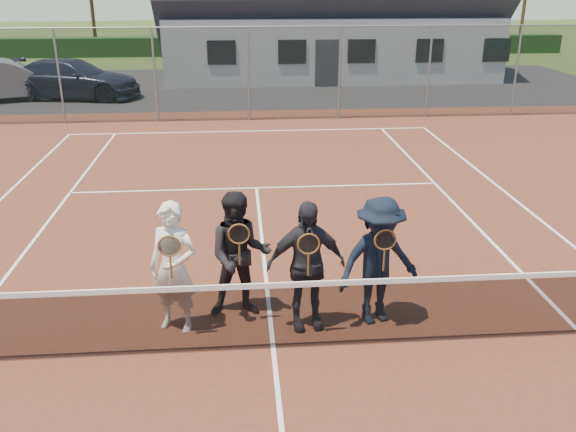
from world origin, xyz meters
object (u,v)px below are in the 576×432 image
car_b (4,80)px  car_c (72,79)px  player_a (174,268)px  tennis_net (273,313)px  player_c (306,265)px  player_d (379,261)px  player_b (240,255)px

car_b → car_c: car_b is taller
player_a → tennis_net: bearing=-25.9°
car_b → player_c: (9.80, -17.33, 0.13)m
car_c → car_b: bearing=104.9°
player_c → player_d: same height
car_b → player_d: player_d is taller
player_b → player_c: bearing=-24.1°
car_b → player_d: size_ratio=2.66×
car_c → tennis_net: car_c is taller
player_b → car_b: bearing=117.8°
car_b → player_c: size_ratio=2.66×
car_c → player_d: bearing=-144.8°
player_d → player_c: bearing=-177.2°
car_b → tennis_net: (9.33, -17.87, -0.25)m
player_b → player_c: size_ratio=1.00×
player_b → car_c: bearing=110.5°
player_d → player_a: bearing=179.5°
tennis_net → player_b: size_ratio=6.49×
tennis_net → player_a: size_ratio=6.49×
car_c → tennis_net: bearing=-149.4°
player_a → player_c: same height
player_a → player_d: 2.71m
player_c → player_d: (0.99, 0.05, -0.00)m
player_a → player_d: size_ratio=1.00×
car_b → tennis_net: size_ratio=0.41×
car_b → player_c: bearing=-171.7°
tennis_net → player_b: bearing=113.1°
player_c → player_d: bearing=2.8°
player_a → player_b: 0.92m
tennis_net → player_a: player_a is taller
player_b → player_a: bearing=-159.8°
player_a → player_c: (1.73, -0.07, -0.00)m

